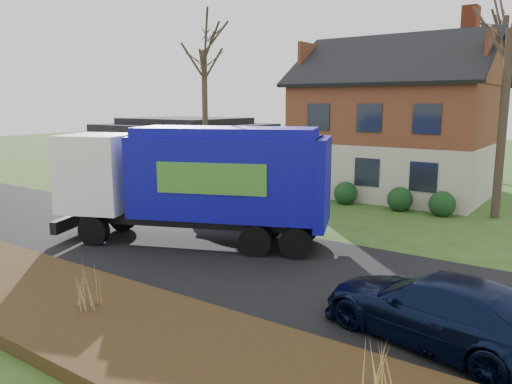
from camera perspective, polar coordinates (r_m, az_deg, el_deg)
The scene contains 11 objects.
ground at distance 16.58m, azimuth -8.28°, elevation -6.33°, with size 120.00×120.00×0.00m, color #2F4C19.
road at distance 16.58m, azimuth -8.28°, elevation -6.30°, with size 80.00×7.00×0.02m, color black.
mulch_verge at distance 13.41m, azimuth -24.31°, elevation -10.51°, with size 80.00×3.50×0.30m, color black.
main_house at distance 27.13m, azimuth 14.81°, elevation 8.46°, with size 12.95×8.95×9.26m.
ranch_house at distance 33.72m, azimuth -8.03°, elevation 5.19°, with size 9.80×8.20×3.70m.
garbage_truck at distance 16.58m, azimuth -6.61°, elevation 1.68°, with size 9.35×5.75×3.90m.
silver_sedan at distance 19.42m, azimuth -1.18°, elevation -1.77°, with size 1.40×4.01×1.32m, color #A7AAAE.
navy_wagon at distance 10.61m, azimuth 20.15°, elevation -12.51°, with size 1.96×4.81×1.40m, color black.
tree_front_west at distance 28.08m, azimuth -6.02°, elevation 18.03°, with size 3.49×3.49×10.38m.
grass_clump_mid at distance 11.51m, azimuth -18.65°, elevation -9.90°, with size 0.38×0.31×1.07m.
grass_clump_east at distance 8.04m, azimuth 14.13°, elevation -19.30°, with size 0.37×0.30×0.92m.
Camera 1 is at (11.00, -11.49, 4.68)m, focal length 35.00 mm.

